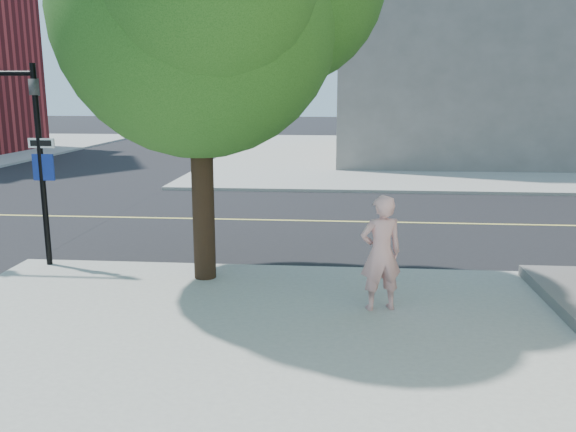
{
  "coord_description": "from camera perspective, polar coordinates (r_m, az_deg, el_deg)",
  "views": [
    {
      "loc": [
        5.11,
        -10.77,
        3.38
      ],
      "look_at": [
        4.27,
        -1.0,
        1.3
      ],
      "focal_mm": 36.79,
      "sensor_mm": 36.0,
      "label": 1
    }
  ],
  "objects": [
    {
      "name": "man_on_phone",
      "position": [
        8.96,
        8.97,
        -3.55
      ],
      "size": [
        0.74,
        0.58,
        1.77
      ],
      "primitive_type": "imported",
      "rotation": [
        0.0,
        0.0,
        3.42
      ],
      "color": "#E1A09C",
      "rests_on": "sidewalk_se"
    },
    {
      "name": "filler_ne",
      "position": [
        34.16,
        20.99,
        17.5
      ],
      "size": [
        18.0,
        16.0,
        14.0
      ],
      "primitive_type": "cube",
      "color": "slate",
      "rests_on": "sidewalk_ne"
    },
    {
      "name": "road_ew",
      "position": [
        16.45,
        -13.28,
        -0.19
      ],
      "size": [
        140.0,
        9.0,
        0.01
      ],
      "primitive_type": "cube",
      "color": "black",
      "rests_on": "ground"
    },
    {
      "name": "sidewalk_ne",
      "position": [
        33.51,
        19.49,
        5.6
      ],
      "size": [
        29.0,
        25.0,
        0.12
      ],
      "primitive_type": "cube",
      "color": "#96978F",
      "rests_on": "ground"
    },
    {
      "name": "ground",
      "position": [
        12.39,
        -19.71,
        -4.58
      ],
      "size": [
        140.0,
        140.0,
        0.0
      ],
      "primitive_type": "plane",
      "color": "black",
      "rests_on": "ground"
    }
  ]
}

